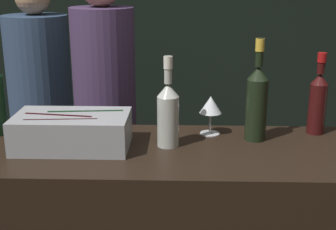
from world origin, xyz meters
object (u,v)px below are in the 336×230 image
object	(u,v)px
person_in_hoodie	(106,113)
white_wine_bottle	(168,112)
ice_bin_with_bottles	(72,129)
person_blond_tee	(41,100)
red_wine_bottle_tall	(318,100)
champagne_bottle	(257,100)
wine_glass	(211,106)

from	to	relation	value
person_in_hoodie	white_wine_bottle	bearing A→B (deg)	148.30
ice_bin_with_bottles	person_blond_tee	size ratio (longest dim) A/B	0.25
ice_bin_with_bottles	person_blond_tee	distance (m)	1.37
white_wine_bottle	red_wine_bottle_tall	distance (m)	0.61
white_wine_bottle	person_blond_tee	xyz separation A→B (m)	(-0.85, 1.22, -0.30)
champagne_bottle	person_in_hoodie	bearing A→B (deg)	136.04
champagne_bottle	white_wine_bottle	bearing A→B (deg)	-166.82
red_wine_bottle_tall	person_blond_tee	xyz separation A→B (m)	(-1.43, 1.06, -0.31)
wine_glass	red_wine_bottle_tall	bearing A→B (deg)	3.66
ice_bin_with_bottles	wine_glass	distance (m)	0.54
wine_glass	champagne_bottle	xyz separation A→B (m)	(0.17, -0.06, 0.04)
person_in_hoodie	ice_bin_with_bottles	bearing A→B (deg)	123.06
person_blond_tee	person_in_hoodie	bearing A→B (deg)	-145.54
ice_bin_with_bottles	person_blond_tee	xyz separation A→B (m)	(-0.50, 1.25, -0.24)
red_wine_bottle_tall	person_in_hoodie	distance (m)	1.13
champagne_bottle	person_in_hoodie	world-z (taller)	person_in_hoodie
red_wine_bottle_tall	person_in_hoodie	xyz separation A→B (m)	(-0.94, 0.58, -0.24)
ice_bin_with_bottles	white_wine_bottle	size ratio (longest dim) A/B	1.23
ice_bin_with_bottles	champagne_bottle	bearing A→B (deg)	8.82
wine_glass	person_in_hoodie	size ratio (longest dim) A/B	0.09
ice_bin_with_bottles	white_wine_bottle	bearing A→B (deg)	4.57
ice_bin_with_bottles	person_in_hoodie	size ratio (longest dim) A/B	0.24
wine_glass	person_blond_tee	size ratio (longest dim) A/B	0.09
ice_bin_with_bottles	white_wine_bottle	xyz separation A→B (m)	(0.35, 0.03, 0.06)
white_wine_bottle	champagne_bottle	xyz separation A→B (m)	(0.33, 0.08, 0.02)
white_wine_bottle	champagne_bottle	size ratio (longest dim) A/B	0.86
white_wine_bottle	person_in_hoodie	world-z (taller)	person_in_hoodie
red_wine_bottle_tall	person_in_hoodie	world-z (taller)	person_in_hoodie
red_wine_bottle_tall	champagne_bottle	distance (m)	0.27
wine_glass	person_in_hoodie	distance (m)	0.83
ice_bin_with_bottles	wine_glass	bearing A→B (deg)	17.46
wine_glass	person_in_hoodie	xyz separation A→B (m)	(-0.52, 0.61, -0.22)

